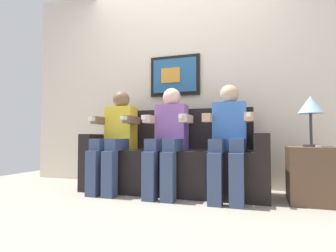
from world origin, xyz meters
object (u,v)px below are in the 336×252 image
at_px(table_lamp, 310,107).
at_px(spare_remote_on_table, 317,146).
at_px(person_in_middle, 168,135).
at_px(person_on_right, 229,135).
at_px(couch, 173,163).
at_px(side_table_right, 312,175).
at_px(person_on_left, 116,135).

bearing_deg(table_lamp, spare_remote_on_table, -49.60).
height_order(person_in_middle, person_on_right, same).
bearing_deg(couch, table_lamp, -3.61).
xyz_separation_m(person_on_right, side_table_right, (0.72, 0.06, -0.36)).
bearing_deg(table_lamp, person_on_right, -173.39).
height_order(person_in_middle, table_lamp, person_in_middle).
bearing_deg(person_in_middle, couch, 89.98).
xyz_separation_m(table_lamp, spare_remote_on_table, (0.04, -0.04, -0.35)).
bearing_deg(person_on_right, person_in_middle, -179.96).
relative_size(person_in_middle, spare_remote_on_table, 8.54).
distance_m(person_on_left, spare_remote_on_table, 1.97).
relative_size(couch, person_on_left, 1.75).
bearing_deg(spare_remote_on_table, couch, 174.62).
height_order(table_lamp, spare_remote_on_table, table_lamp).
xyz_separation_m(couch, person_in_middle, (-0.00, -0.17, 0.29)).
height_order(person_on_left, person_in_middle, same).
distance_m(person_on_left, table_lamp, 1.95).
relative_size(table_lamp, spare_remote_on_table, 3.54).
bearing_deg(couch, person_on_right, -15.46).
distance_m(person_on_left, side_table_right, 1.96).
bearing_deg(spare_remote_on_table, table_lamp, 130.40).
distance_m(side_table_right, table_lamp, 0.61).
height_order(person_in_middle, spare_remote_on_table, person_in_middle).
distance_m(couch, person_on_right, 0.69).
bearing_deg(person_in_middle, spare_remote_on_table, 1.65).
relative_size(person_on_left, table_lamp, 2.41).
relative_size(couch, table_lamp, 4.22).
xyz_separation_m(person_in_middle, table_lamp, (1.32, 0.08, 0.25)).
distance_m(couch, table_lamp, 1.43).
relative_size(person_on_left, side_table_right, 2.22).
height_order(person_on_left, spare_remote_on_table, person_on_left).
xyz_separation_m(person_on_right, table_lamp, (0.72, 0.08, 0.25)).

